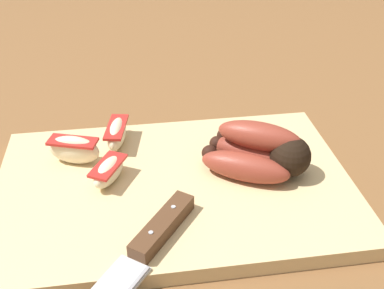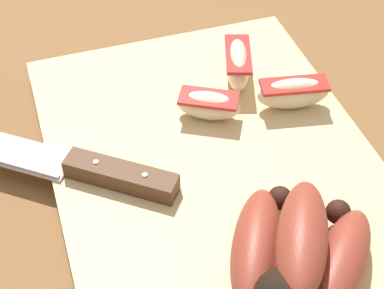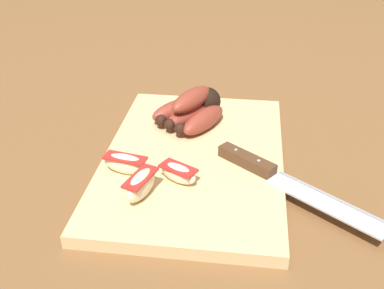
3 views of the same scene
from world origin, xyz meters
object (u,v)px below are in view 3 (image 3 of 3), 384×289
Objects in this scene: apple_wedge_middle at (125,163)px; apple_wedge_near at (178,173)px; chefs_knife at (272,174)px; banana_bunch at (193,109)px; apple_wedge_far at (141,184)px.

apple_wedge_near is at bearing -97.76° from apple_wedge_middle.
banana_bunch is at bearing 40.89° from chefs_knife.
apple_wedge_near is 0.06m from apple_wedge_far.
apple_wedge_middle is (-0.18, 0.08, -0.01)m from banana_bunch.
banana_bunch is 0.60× the size of chefs_knife.
apple_wedge_far is (-0.23, 0.04, -0.00)m from banana_bunch.
chefs_knife is at bearing -85.64° from apple_wedge_middle.
apple_wedge_far is at bearing 133.51° from apple_wedge_near.
chefs_knife is 0.20m from apple_wedge_far.
apple_wedge_far is (-0.05, -0.04, 0.00)m from apple_wedge_middle.
chefs_knife is 3.29× the size of apple_wedge_middle.
banana_bunch is at bearing 0.87° from apple_wedge_near.
apple_wedge_near is at bearing -179.13° from banana_bunch.
banana_bunch is 0.19m from apple_wedge_near.
banana_bunch is 0.21m from chefs_knife.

